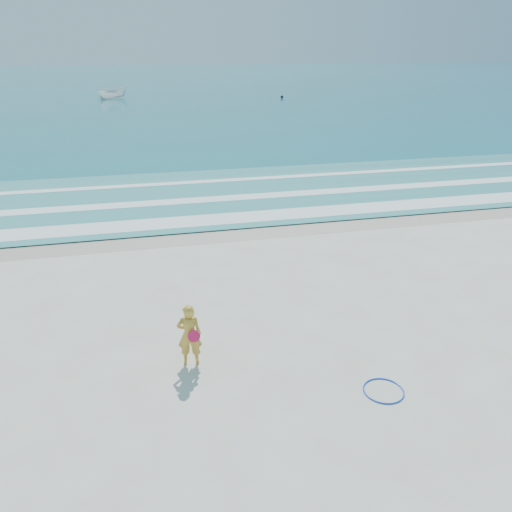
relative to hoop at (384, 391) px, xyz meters
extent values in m
plane|color=silver|center=(-2.01, 1.24, -0.02)|extent=(400.00, 400.00, 0.00)
cube|color=#B2A893|center=(-2.01, 10.24, -0.01)|extent=(400.00, 2.40, 0.00)
cube|color=#19727F|center=(-2.01, 106.24, 0.00)|extent=(400.00, 190.00, 0.04)
cube|color=#59B7AD|center=(-2.01, 15.24, 0.03)|extent=(400.00, 10.00, 0.01)
cube|color=white|center=(-2.01, 11.54, 0.04)|extent=(400.00, 1.40, 0.01)
cube|color=white|center=(-2.01, 14.44, 0.04)|extent=(400.00, 0.90, 0.01)
cube|color=white|center=(-2.01, 17.74, 0.04)|extent=(400.00, 0.60, 0.01)
torus|color=blue|center=(0.00, 0.00, 0.00)|extent=(1.11, 1.11, 0.03)
imported|color=white|center=(-6.75, 64.49, 0.80)|extent=(4.27, 2.96, 1.55)
sphere|color=black|center=(15.44, 60.19, 0.21)|extent=(0.38, 0.38, 0.38)
imported|color=gold|center=(-3.71, 1.91, 0.71)|extent=(0.58, 0.43, 1.46)
cylinder|color=#CE1248|center=(-3.63, 1.73, 0.78)|extent=(0.27, 0.08, 0.27)
camera|label=1|loc=(-4.49, -7.47, 6.49)|focal=35.00mm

